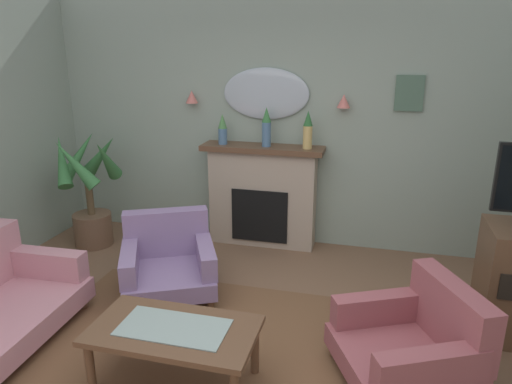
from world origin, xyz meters
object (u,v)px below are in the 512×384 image
object	(u,v)px
wall_sconce_left	(192,97)
mantel_vase_right	(266,127)
potted_plant_tall_palm	(89,193)
armchair_near_fireplace	(415,341)
wall_sconce_right	(344,101)
mantel_vase_centre	(308,130)
wall_mirror	(266,94)
coffee_table	(174,335)
armchair_beside_couch	(168,260)
fireplace	(262,196)
framed_picture	(409,93)
mantel_vase_left	(223,129)

from	to	relation	value
wall_sconce_left	mantel_vase_right	bearing A→B (deg)	-7.59
wall_sconce_left	potted_plant_tall_palm	bearing A→B (deg)	-149.34
mantel_vase_right	armchair_near_fireplace	world-z (taller)	mantel_vase_right
wall_sconce_right	potted_plant_tall_palm	size ratio (longest dim) A/B	0.11
mantel_vase_right	armchair_near_fireplace	xyz separation A→B (m)	(1.51, -2.00, -1.07)
mantel_vase_centre	wall_mirror	bearing A→B (deg)	161.22
mantel_vase_centre	wall_sconce_left	bearing A→B (deg)	174.92
coffee_table	armchair_beside_couch	bearing A→B (deg)	116.54
fireplace	armchair_near_fireplace	size ratio (longest dim) A/B	1.25
framed_picture	coffee_table	xyz separation A→B (m)	(-1.49, -2.63, -1.37)
mantel_vase_left	armchair_near_fireplace	size ratio (longest dim) A/B	0.31
wall_sconce_right	mantel_vase_centre	bearing A→B (deg)	-161.08
mantel_vase_centre	coffee_table	size ratio (longest dim) A/B	0.37
fireplace	armchair_beside_couch	xyz separation A→B (m)	(-0.59, -1.29, -0.27)
framed_picture	armchair_beside_couch	xyz separation A→B (m)	(-2.09, -1.44, -1.44)
mantel_vase_left	framed_picture	size ratio (longest dim) A/B	0.94
mantel_vase_left	coffee_table	world-z (taller)	mantel_vase_left
fireplace	mantel_vase_left	world-z (taller)	mantel_vase_left
armchair_near_fireplace	fireplace	bearing A→B (deg)	127.52
mantel_vase_centre	wall_mirror	distance (m)	0.63
mantel_vase_left	wall_sconce_left	bearing A→B (deg)	163.30
wall_sconce_left	armchair_near_fireplace	bearing A→B (deg)	-41.38
wall_mirror	wall_sconce_right	bearing A→B (deg)	-3.37
wall_sconce_left	mantel_vase_centre	bearing A→B (deg)	-5.08
coffee_table	armchair_near_fireplace	bearing A→B (deg)	16.05
framed_picture	wall_sconce_left	bearing A→B (deg)	-178.54
mantel_vase_left	coffee_table	xyz separation A→B (m)	(0.46, -2.45, -0.95)
coffee_table	potted_plant_tall_palm	bearing A→B (deg)	134.16
armchair_near_fireplace	armchair_beside_couch	distance (m)	2.27
fireplace	mantel_vase_centre	bearing A→B (deg)	-3.24
mantel_vase_centre	framed_picture	world-z (taller)	framed_picture
mantel_vase_right	wall_sconce_right	xyz separation A→B (m)	(0.80, 0.12, 0.28)
wall_sconce_left	fireplace	bearing A→B (deg)	-6.16
mantel_vase_centre	potted_plant_tall_palm	xyz separation A→B (m)	(-2.39, -0.50, -0.74)
wall_mirror	armchair_beside_couch	distance (m)	2.09
mantel_vase_centre	potted_plant_tall_palm	bearing A→B (deg)	-168.27
mantel_vase_right	mantel_vase_left	bearing A→B (deg)	180.00
wall_sconce_right	coffee_table	bearing A→B (deg)	-108.15
coffee_table	armchair_beside_couch	size ratio (longest dim) A/B	1.01
wall_mirror	armchair_beside_couch	size ratio (longest dim) A/B	0.88
wall_sconce_left	framed_picture	size ratio (longest dim) A/B	0.39
mantel_vase_centre	potted_plant_tall_palm	size ratio (longest dim) A/B	0.31
armchair_near_fireplace	potted_plant_tall_palm	bearing A→B (deg)	156.40
mantel_vase_centre	wall_sconce_right	xyz separation A→B (m)	(0.35, 0.12, 0.30)
wall_sconce_right	coffee_table	xyz separation A→B (m)	(-0.84, -2.57, -1.28)
armchair_beside_couch	potted_plant_tall_palm	distance (m)	1.55
fireplace	wall_sconce_left	bearing A→B (deg)	173.84
armchair_near_fireplace	armchair_beside_couch	size ratio (longest dim) A/B	1.00
wall_sconce_left	potted_plant_tall_palm	world-z (taller)	wall_sconce_left
wall_mirror	potted_plant_tall_palm	xyz separation A→B (m)	(-1.89, -0.67, -1.08)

